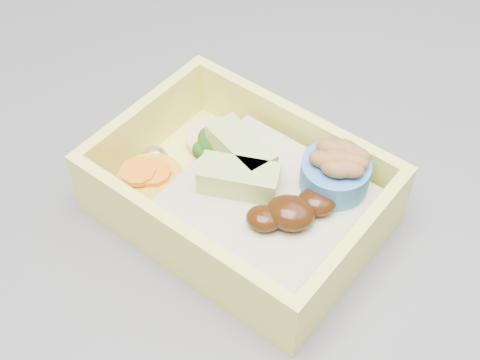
% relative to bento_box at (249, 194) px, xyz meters
% --- Properties ---
extents(bento_box, '(0.22, 0.19, 0.07)m').
position_rel_bento_box_xyz_m(bento_box, '(0.00, 0.00, 0.00)').
color(bento_box, '#F8F466').
rests_on(bento_box, island).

